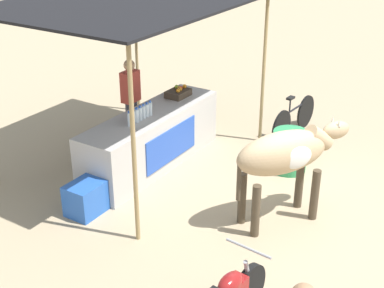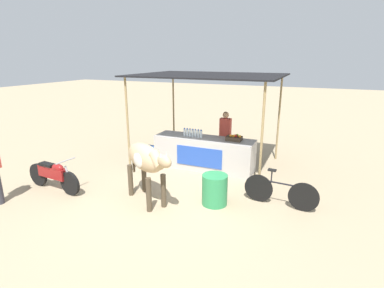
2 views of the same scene
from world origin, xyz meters
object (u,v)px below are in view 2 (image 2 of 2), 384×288
at_px(stall_counter, 204,153).
at_px(vendor_behind_counter, 225,137).
at_px(cooler_box, 153,154).
at_px(motorcycle_parked, 53,174).
at_px(water_barrel, 215,190).
at_px(cow, 146,160).
at_px(fruit_crate, 234,138).
at_px(bicycle_leaning, 280,192).

distance_m(stall_counter, vendor_behind_counter, 0.94).
distance_m(cooler_box, motorcycle_parked, 3.11).
relative_size(water_barrel, motorcycle_parked, 0.39).
xyz_separation_m(cooler_box, cow, (1.34, -2.49, 0.79)).
xyz_separation_m(stall_counter, fruit_crate, (0.90, 0.05, 0.55)).
bearing_deg(stall_counter, water_barrel, -62.75).
relative_size(stall_counter, water_barrel, 4.23).
bearing_deg(water_barrel, motorcycle_parked, -167.17).
height_order(stall_counter, water_barrel, stall_counter).
relative_size(stall_counter, fruit_crate, 6.82).
relative_size(vendor_behind_counter, water_barrel, 2.33).
xyz_separation_m(water_barrel, cow, (-1.47, -0.52, 0.68)).
xyz_separation_m(fruit_crate, bicycle_leaning, (1.55, -1.62, -0.68)).
relative_size(stall_counter, cow, 1.73).
relative_size(fruit_crate, motorcycle_parked, 0.24).
bearing_deg(cooler_box, stall_counter, 3.19).
bearing_deg(fruit_crate, stall_counter, -176.73).
xyz_separation_m(cooler_box, motorcycle_parked, (-1.17, -2.88, 0.19)).
relative_size(cooler_box, motorcycle_parked, 0.33).
bearing_deg(cow, stall_counter, 81.09).
bearing_deg(vendor_behind_counter, stall_counter, -119.13).
relative_size(stall_counter, cooler_box, 5.00).
distance_m(vendor_behind_counter, bicycle_leaning, 3.13).
relative_size(motorcycle_parked, bicycle_leaning, 1.09).
xyz_separation_m(fruit_crate, water_barrel, (0.16, -2.12, -0.68)).
xyz_separation_m(cooler_box, bicycle_leaning, (4.19, -1.48, 0.11)).
relative_size(vendor_behind_counter, motorcycle_parked, 0.92).
relative_size(fruit_crate, water_barrel, 0.62).
distance_m(cooler_box, cow, 2.93).
bearing_deg(vendor_behind_counter, cooler_box, -158.53).
relative_size(cooler_box, water_barrel, 0.85).
distance_m(fruit_crate, motorcycle_parked, 4.90).
height_order(water_barrel, motorcycle_parked, motorcycle_parked).
bearing_deg(cooler_box, bicycle_leaning, -19.39).
distance_m(water_barrel, bicycle_leaning, 1.47).
distance_m(motorcycle_parked, bicycle_leaning, 5.54).
distance_m(vendor_behind_counter, cooler_box, 2.40).
height_order(stall_counter, fruit_crate, fruit_crate).
bearing_deg(cooler_box, fruit_crate, 3.22).
relative_size(cooler_box, cow, 0.35).
bearing_deg(vendor_behind_counter, bicycle_leaning, -48.87).
relative_size(vendor_behind_counter, cow, 0.95).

